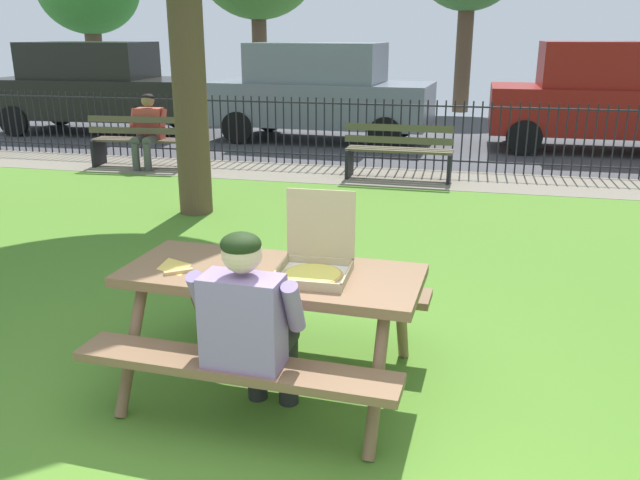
{
  "coord_description": "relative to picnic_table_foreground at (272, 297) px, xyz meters",
  "views": [
    {
      "loc": [
        0.8,
        -2.36,
        2.14
      ],
      "look_at": [
        -0.2,
        1.86,
        0.75
      ],
      "focal_mm": 36.47,
      "sensor_mm": 36.0,
      "label": 1
    }
  ],
  "objects": [
    {
      "name": "person_on_park_bench",
      "position": [
        -4.06,
        6.22,
        0.06
      ],
      "size": [
        0.62,
        0.61,
        1.19
      ],
      "color": "#4B4B4B",
      "rests_on": "ground"
    },
    {
      "name": "cobblestone_walkway",
      "position": [
        0.33,
        6.34,
        -0.6
      ],
      "size": [
        28.0,
        1.4,
        0.01
      ],
      "primitive_type": "cube",
      "color": "gray"
    },
    {
      "name": "parked_car_center",
      "position": [
        3.36,
        9.59,
        0.41
      ],
      "size": [
        3.91,
        1.85,
        1.98
      ],
      "color": "maroon",
      "rests_on": "ground"
    },
    {
      "name": "park_bench_left",
      "position": [
        -4.21,
        6.2,
        -0.18
      ],
      "size": [
        1.63,
        0.59,
        0.85
      ],
      "color": "brown",
      "rests_on": "ground"
    },
    {
      "name": "ground",
      "position": [
        0.33,
        0.95,
        -0.61
      ],
      "size": [
        28.0,
        12.18,
        0.02
      ],
      "primitive_type": "cube",
      "color": "#52842A"
    },
    {
      "name": "pizza_box_open",
      "position": [
        0.27,
        0.01,
        0.26
      ],
      "size": [
        0.43,
        0.45,
        0.48
      ],
      "color": "tan",
      "rests_on": "picnic_table_foreground"
    },
    {
      "name": "pizza_slice_on_table",
      "position": [
        -0.59,
        -0.09,
        0.18
      ],
      "size": [
        0.29,
        0.31,
        0.02
      ],
      "color": "#ECC053",
      "rests_on": "picnic_table_foreground"
    },
    {
      "name": "iron_fence_streetside",
      "position": [
        0.33,
        7.04,
        -0.03
      ],
      "size": [
        20.77,
        0.03,
        1.12
      ],
      "color": "black",
      "rests_on": "ground"
    },
    {
      "name": "adult_at_table",
      "position": [
        0.04,
        -0.5,
        0.06
      ],
      "size": [
        0.62,
        0.6,
        1.19
      ],
      "color": "black",
      "rests_on": "ground"
    },
    {
      "name": "park_bench_center",
      "position": [
        0.06,
        6.2,
        -0.18
      ],
      "size": [
        1.61,
        0.48,
        0.85
      ],
      "color": "brown",
      "rests_on": "ground"
    },
    {
      "name": "parked_car_left",
      "position": [
        -1.95,
        9.59,
        0.41
      ],
      "size": [
        4.5,
        2.12,
        1.94
      ],
      "color": "slate",
      "rests_on": "ground"
    },
    {
      "name": "street_asphalt",
      "position": [
        0.33,
        10.69,
        -0.6
      ],
      "size": [
        28.0,
        7.3,
        0.01
      ],
      "primitive_type": "cube",
      "color": "#424247"
    },
    {
      "name": "picnic_table_foreground",
      "position": [
        0.0,
        0.0,
        0.0
      ],
      "size": [
        1.86,
        1.56,
        0.79
      ],
      "color": "brown",
      "rests_on": "ground"
    },
    {
      "name": "parked_car_far_left",
      "position": [
        -7.04,
        9.59,
        0.41
      ],
      "size": [
        4.5,
        2.12,
        1.94
      ],
      "color": "black",
      "rests_on": "ground"
    }
  ]
}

